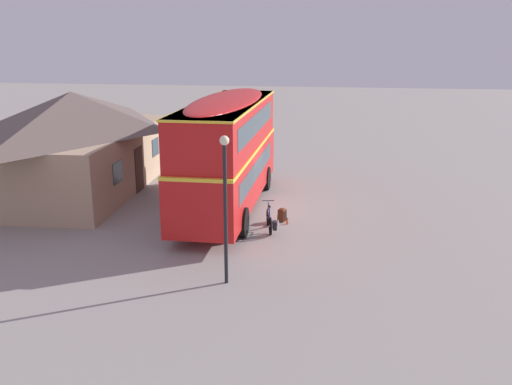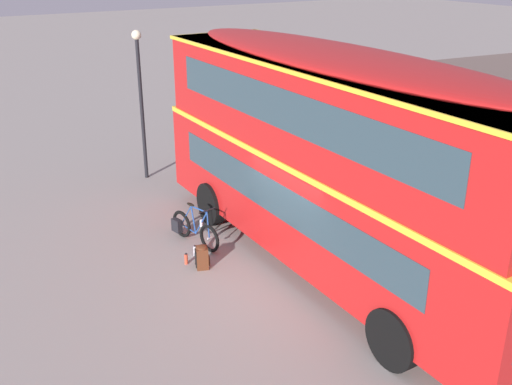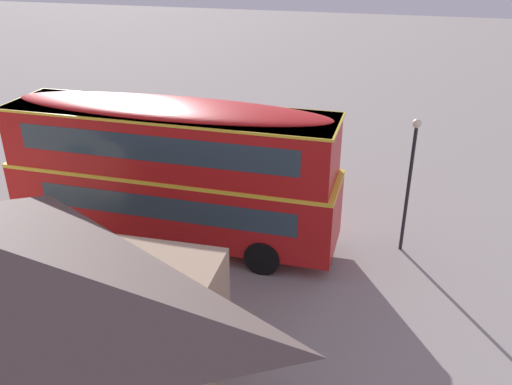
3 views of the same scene
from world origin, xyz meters
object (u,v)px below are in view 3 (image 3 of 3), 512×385
touring_bicycle (264,211)px  water_bottle_clear_plastic (251,212)px  water_bottle_red_squeeze (247,207)px  double_decker_bus (171,167)px  street_lamp (410,172)px  backpack_on_ground (236,205)px

touring_bicycle → water_bottle_clear_plastic: bearing=-21.7°
water_bottle_red_squeeze → double_decker_bus: bearing=57.5°
touring_bicycle → water_bottle_red_squeeze: 1.05m
street_lamp → water_bottle_clear_plastic: bearing=-9.7°
double_decker_bus → backpack_on_ground: bearing=-119.2°
street_lamp → double_decker_bus: bearing=10.8°
touring_bicycle → water_bottle_red_squeeze: touring_bicycle is taller
water_bottle_red_squeeze → backpack_on_ground: bearing=35.2°
touring_bicycle → backpack_on_ground: touring_bicycle is taller
double_decker_bus → touring_bicycle: double_decker_bus is taller
touring_bicycle → backpack_on_ground: bearing=-16.0°
double_decker_bus → water_bottle_red_squeeze: size_ratio=40.71×
backpack_on_ground → water_bottle_red_squeeze: 0.44m
double_decker_bus → street_lamp: bearing=-169.2°
backpack_on_ground → street_lamp: bearing=170.3°
double_decker_bus → touring_bicycle: size_ratio=6.23×
backpack_on_ground → water_bottle_red_squeeze: backpack_on_ground is taller
touring_bicycle → water_bottle_red_squeeze: (0.84, -0.58, -0.25)m
touring_bicycle → street_lamp: 5.42m
double_decker_bus → water_bottle_clear_plastic: double_decker_bus is taller
water_bottle_clear_plastic → backpack_on_ground: bearing=-10.0°
double_decker_bus → water_bottle_red_squeeze: 4.04m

